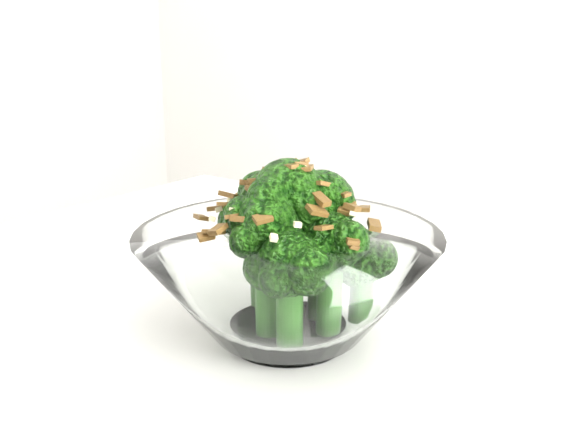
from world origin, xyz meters
The scene contains 1 object.
broccoli_dish centered at (-0.13, 0.23, 0.80)m, with size 0.19×0.19×0.12m.
Camera 1 is at (0.08, -0.08, 0.94)m, focal length 40.00 mm.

